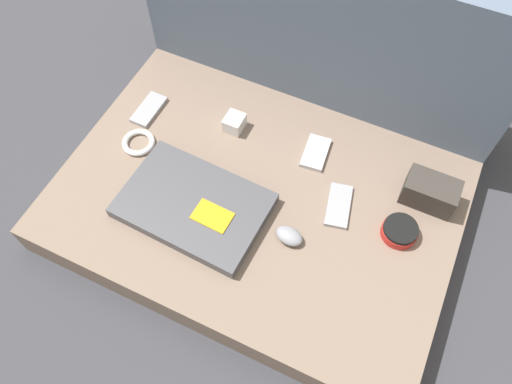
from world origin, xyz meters
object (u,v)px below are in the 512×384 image
(phone_silver, at_px, (316,153))
(phone_black, at_px, (149,110))
(speaker_puck, at_px, (400,231))
(laptop, at_px, (194,205))
(computer_mouse, at_px, (289,236))
(phone_small, at_px, (339,206))
(camera_pouch, at_px, (430,192))
(charger_brick, at_px, (234,123))

(phone_silver, bearing_deg, phone_black, -178.96)
(speaker_puck, xyz_separation_m, phone_black, (-0.73, 0.07, -0.01))
(laptop, bearing_deg, speaker_puck, 19.82)
(phone_silver, bearing_deg, computer_mouse, -88.80)
(phone_small, relative_size, camera_pouch, 1.02)
(computer_mouse, distance_m, phone_small, 0.15)
(camera_pouch, distance_m, charger_brick, 0.52)
(charger_brick, bearing_deg, phone_small, -18.03)
(computer_mouse, relative_size, speaker_puck, 0.86)
(computer_mouse, relative_size, phone_small, 0.57)
(speaker_puck, height_order, phone_small, speaker_puck)
(speaker_puck, relative_size, charger_brick, 1.58)
(phone_silver, bearing_deg, phone_small, -54.47)
(camera_pouch, bearing_deg, phone_small, -149.67)
(phone_silver, xyz_separation_m, camera_pouch, (0.30, -0.01, 0.03))
(computer_mouse, height_order, speaker_puck, speaker_puck)
(laptop, bearing_deg, camera_pouch, 30.36)
(speaker_puck, xyz_separation_m, phone_small, (-0.15, 0.01, -0.01))
(computer_mouse, distance_m, charger_brick, 0.36)
(computer_mouse, bearing_deg, laptop, -167.01)
(speaker_puck, relative_size, phone_black, 0.74)
(phone_small, height_order, charger_brick, charger_brick)
(phone_small, bearing_deg, charger_brick, 149.78)
(phone_black, height_order, camera_pouch, camera_pouch)
(phone_small, xyz_separation_m, charger_brick, (-0.34, 0.11, 0.02))
(laptop, distance_m, phone_small, 0.35)
(computer_mouse, xyz_separation_m, charger_brick, (-0.26, 0.24, 0.01))
(speaker_puck, xyz_separation_m, camera_pouch, (0.03, 0.12, 0.02))
(phone_silver, bearing_deg, charger_brick, 176.58)
(phone_silver, xyz_separation_m, phone_small, (0.11, -0.12, -0.00))
(computer_mouse, xyz_separation_m, speaker_puck, (0.23, 0.12, 0.00))
(phone_black, distance_m, phone_small, 0.58)
(laptop, relative_size, phone_silver, 3.24)
(phone_black, bearing_deg, camera_pouch, 4.34)
(laptop, xyz_separation_m, phone_silver, (0.21, 0.27, -0.01))
(laptop, relative_size, camera_pouch, 2.83)
(computer_mouse, xyz_separation_m, phone_small, (0.08, 0.13, -0.01))
(phone_silver, height_order, charger_brick, charger_brick)
(phone_silver, bearing_deg, camera_pouch, -8.54)
(phone_black, height_order, phone_small, phone_black)
(computer_mouse, bearing_deg, camera_pouch, 49.91)
(computer_mouse, distance_m, phone_silver, 0.25)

